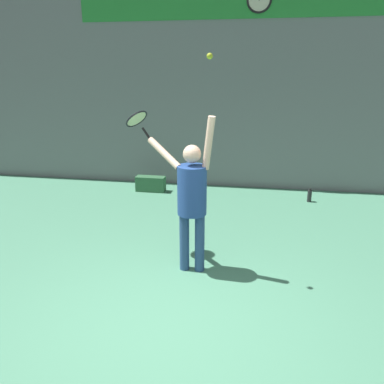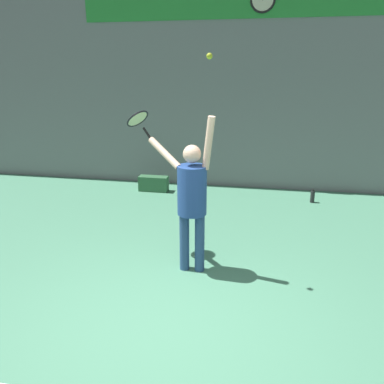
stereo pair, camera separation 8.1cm
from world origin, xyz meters
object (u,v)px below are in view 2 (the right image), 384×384
scoreboard_clock (263,0)px  tennis_player (192,195)px  water_bottle (313,196)px  tennis_racket (138,120)px  tennis_ball (209,56)px  equipment_bag (154,184)px

scoreboard_clock → tennis_player: scoreboard_clock is taller
tennis_player → water_bottle: 3.85m
tennis_racket → tennis_ball: size_ratio=6.30×
tennis_player → tennis_ball: bearing=-31.8°
tennis_racket → water_bottle: bearing=44.0°
tennis_player → tennis_ball: tennis_ball is taller
tennis_racket → water_bottle: size_ratio=1.51×
tennis_player → tennis_racket: bearing=149.8°
water_bottle → equipment_bag: (-3.46, 0.15, 0.04)m
tennis_racket → tennis_ball: (1.07, -0.63, 0.80)m
tennis_racket → water_bottle: tennis_racket is taller
scoreboard_clock → tennis_ball: 4.34m
scoreboard_clock → water_bottle: (1.24, -0.81, -3.84)m
tennis_player → scoreboard_clock: bearing=80.1°
tennis_ball → equipment_bag: 4.67m
tennis_ball → equipment_bag: (-1.75, 3.47, -2.58)m
scoreboard_clock → tennis_racket: (-1.54, -3.50, -2.02)m
equipment_bag → scoreboard_clock: bearing=16.6°
tennis_racket → equipment_bag: tennis_racket is taller
tennis_player → equipment_bag: size_ratio=3.19×
scoreboard_clock → tennis_racket: 4.32m
tennis_player → tennis_racket: size_ratio=4.82×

